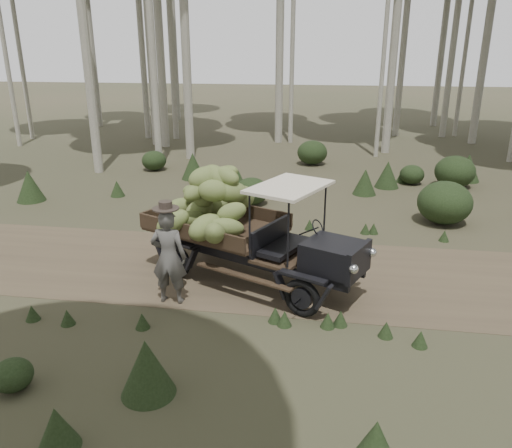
{
  "coord_description": "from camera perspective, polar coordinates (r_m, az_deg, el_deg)",
  "views": [
    {
      "loc": [
        -0.24,
        -10.22,
        4.8
      ],
      "look_at": [
        -1.76,
        -0.5,
        1.31
      ],
      "focal_mm": 35.0,
      "sensor_mm": 36.0,
      "label": 1
    }
  ],
  "objects": [
    {
      "name": "ground",
      "position": [
        11.29,
        9.29,
        -5.88
      ],
      "size": [
        120.0,
        120.0,
        0.0
      ],
      "primitive_type": "plane",
      "color": "#473D2B",
      "rests_on": "ground"
    },
    {
      "name": "dirt_track",
      "position": [
        11.29,
        9.29,
        -5.86
      ],
      "size": [
        70.0,
        4.0,
        0.01
      ],
      "primitive_type": "cube",
      "color": "brown",
      "rests_on": "ground"
    },
    {
      "name": "banana_truck",
      "position": [
        10.7,
        -2.89,
        1.07
      ],
      "size": [
        5.1,
        3.48,
        2.53
      ],
      "rotation": [
        0.0,
        0.0,
        -0.43
      ],
      "color": "black",
      "rests_on": "ground"
    },
    {
      "name": "farmer",
      "position": [
        9.81,
        -9.95,
        -3.6
      ],
      "size": [
        0.71,
        0.52,
        2.09
      ],
      "rotation": [
        0.0,
        0.0,
        3.15
      ],
      "color": "#504E49",
      "rests_on": "ground"
    },
    {
      "name": "undergrowth",
      "position": [
        11.37,
        21.19,
        -3.99
      ],
      "size": [
        22.02,
        23.76,
        1.33
      ],
      "color": "#233319",
      "rests_on": "ground"
    }
  ]
}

